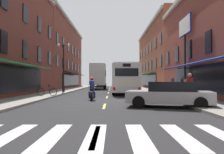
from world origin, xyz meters
TOP-DOWN VIEW (x-y plane):
  - ground_plane at (0.00, 0.00)m, footprint 34.80×80.00m
  - lane_centre_dashes at (0.00, -0.25)m, footprint 0.14×73.90m
  - crosswalk_near at (0.00, -10.00)m, footprint 7.10×2.80m
  - sidewalk_left at (-5.90, 0.00)m, footprint 3.00×80.00m
  - sidewalk_right at (5.90, 0.00)m, footprint 3.00×80.00m
  - billboard_sign at (7.05, 4.09)m, footprint 0.40×3.03m
  - transit_bus at (1.82, 9.54)m, footprint 2.80×12.37m
  - box_truck at (-1.83, 20.45)m, footprint 2.49×6.94m
  - sedan_near at (3.49, -3.99)m, footprint 4.69×2.86m
  - sedan_mid at (-1.80, 28.86)m, footprint 2.03×4.49m
  - motorcycle_rider at (-1.03, 0.24)m, footprint 0.62×2.07m
  - bicycle_near at (-5.01, 2.61)m, footprint 1.71×0.48m
  - pedestrian_near at (4.92, -3.03)m, footprint 0.48×0.51m
  - pedestrian_mid at (6.78, 7.27)m, footprint 0.36×0.36m
  - street_lamp_twin at (-4.99, 8.70)m, footprint 1.42×0.32m

SIDE VIEW (x-z plane):
  - ground_plane at x=0.00m, z-range -0.10..0.00m
  - lane_centre_dashes at x=0.00m, z-range 0.00..0.01m
  - crosswalk_near at x=0.00m, z-range 0.00..0.01m
  - sidewalk_left at x=-5.90m, z-range 0.00..0.14m
  - sidewalk_right at x=5.90m, z-range 0.00..0.14m
  - bicycle_near at x=-5.01m, z-range 0.05..0.96m
  - sedan_near at x=3.49m, z-range 0.01..1.37m
  - motorcycle_rider at x=-1.03m, z-range -0.12..1.54m
  - sedan_mid at x=-1.80m, z-range 0.03..1.41m
  - pedestrian_mid at x=6.78m, z-range 0.16..1.84m
  - pedestrian_near at x=4.92m, z-range 0.19..1.91m
  - transit_bus at x=1.82m, z-range 0.08..3.20m
  - box_truck at x=-1.83m, z-range 0.04..4.10m
  - street_lamp_twin at x=-4.99m, z-range 0.43..5.83m
  - billboard_sign at x=7.05m, z-range 2.04..9.10m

